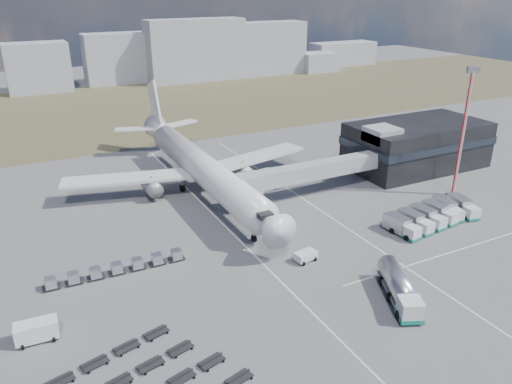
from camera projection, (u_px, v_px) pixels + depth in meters
name	position (u px, v px, depth m)	size (l,w,h in m)	color
ground	(282.00, 267.00, 72.25)	(420.00, 420.00, 0.00)	#565659
grass_strip	(114.00, 110.00, 162.56)	(420.00, 90.00, 0.01)	brown
lane_markings	(326.00, 244.00, 78.81)	(47.12, 110.00, 0.01)	silver
terminal	(416.00, 144.00, 109.95)	(30.40, 16.40, 11.00)	black
jet_bridge	(302.00, 173.00, 93.74)	(30.30, 3.80, 7.05)	#939399
airliner	(200.00, 166.00, 96.78)	(51.59, 64.53, 17.62)	silver
skyline	(85.00, 64.00, 191.59)	(299.06, 24.24, 24.79)	#9599A3
fuel_tanker	(400.00, 288.00, 64.10)	(7.24, 11.37, 3.62)	silver
pushback_tug	(305.00, 256.00, 73.66)	(3.30, 1.86, 1.48)	silver
utility_van	(37.00, 332.00, 57.00)	(4.70, 2.13, 2.48)	silver
catering_truck	(272.00, 179.00, 101.46)	(3.10, 5.82, 2.54)	silver
service_trucks_near	(421.00, 219.00, 83.71)	(12.48, 7.84, 2.62)	silver
service_trucks_far	(455.00, 208.00, 87.86)	(6.67, 7.55, 2.68)	silver
uld_row	(117.00, 268.00, 70.25)	(19.84, 1.93, 1.54)	black
floodlight_mast	(463.00, 134.00, 92.29)	(2.33, 1.90, 24.55)	red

